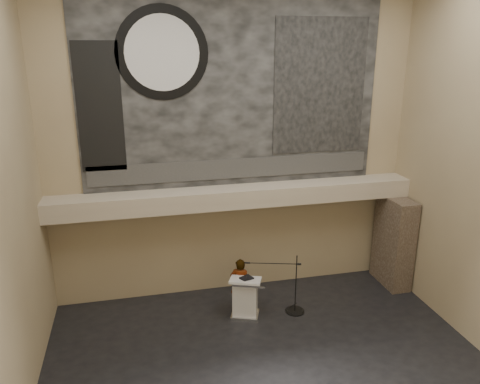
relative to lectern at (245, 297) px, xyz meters
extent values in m
plane|color=black|center=(0.06, -2.35, -0.55)|extent=(10.00, 10.00, 0.00)
cube|color=#917C5C|center=(0.06, 1.65, 3.70)|extent=(10.00, 0.02, 8.50)
cube|color=#917C5C|center=(0.06, -6.35, 3.70)|extent=(10.00, 0.02, 8.50)
cube|color=tan|center=(0.06, 1.25, 2.40)|extent=(10.00, 0.80, 0.50)
cylinder|color=#B2893D|center=(-1.54, 1.20, 2.12)|extent=(0.04, 0.04, 0.06)
cylinder|color=#B2893D|center=(1.96, 1.20, 2.12)|extent=(0.04, 0.04, 0.06)
cube|color=black|center=(0.06, 1.62, 5.15)|extent=(8.00, 0.05, 5.00)
cube|color=#2E2E2E|center=(0.06, 1.58, 3.10)|extent=(7.76, 0.02, 0.55)
cylinder|color=black|center=(-1.74, 1.58, 6.15)|extent=(2.30, 0.02, 2.30)
cylinder|color=silver|center=(-1.74, 1.56, 6.15)|extent=(1.84, 0.02, 1.84)
cube|color=black|center=(2.46, 1.58, 5.25)|extent=(2.60, 0.02, 3.60)
cube|color=black|center=(-3.34, 1.58, 4.85)|extent=(1.10, 0.02, 3.20)
cube|color=#3D3025|center=(4.71, 0.80, 0.80)|extent=(0.60, 1.40, 2.70)
cube|color=silver|center=(0.00, 0.00, -0.51)|extent=(0.86, 0.76, 0.08)
cube|color=silver|center=(0.00, 0.00, 0.01)|extent=(0.74, 0.63, 0.96)
cube|color=silver|center=(0.00, -0.02, 0.52)|extent=(0.95, 0.82, 0.14)
cube|color=black|center=(0.03, 0.00, 0.56)|extent=(0.39, 0.36, 0.04)
cube|color=silver|center=(-0.08, -0.03, 0.55)|extent=(0.30, 0.36, 0.00)
imported|color=white|center=(-0.05, 0.40, 0.19)|extent=(0.63, 0.53, 1.48)
cylinder|color=black|center=(1.36, -0.09, -0.54)|extent=(0.52, 0.52, 0.02)
cylinder|color=black|center=(1.36, -0.09, 0.28)|extent=(0.03, 0.03, 1.66)
cylinder|color=black|center=(0.74, 0.09, 0.86)|extent=(1.39, 0.42, 0.02)
camera|label=1|loc=(-2.59, -10.54, 6.40)|focal=35.00mm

